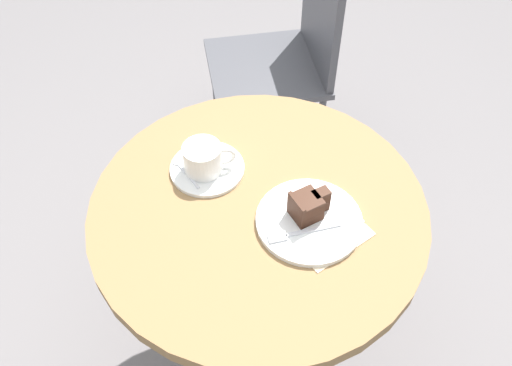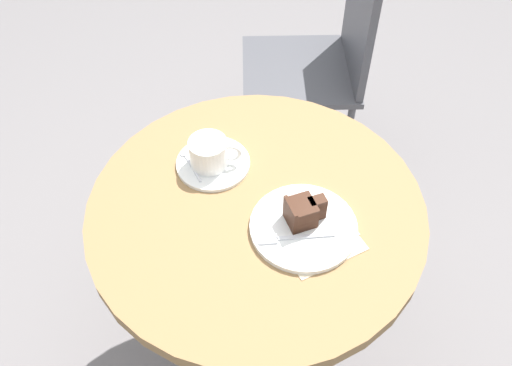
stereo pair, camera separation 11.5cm
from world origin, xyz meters
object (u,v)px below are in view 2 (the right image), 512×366
cake_slice (303,212)px  coffee_cup (209,152)px  napkin (313,232)px  fork (287,238)px  cafe_chair (325,55)px  teaspoon (189,162)px  cake_plate (303,227)px  saucer (213,163)px

cake_slice → coffee_cup: bearing=141.3°
cake_slice → napkin: bearing=-45.1°
fork → napkin: (0.05, 0.02, -0.01)m
coffee_cup → napkin: coffee_cup is taller
fork → cafe_chair: cafe_chair is taller
teaspoon → cake_slice: cake_slice is taller
cake_plate → cake_slice: 0.04m
napkin → cake_plate: bearing=154.5°
teaspoon → cake_plate: (0.25, -0.18, -0.01)m
cake_slice → cafe_chair: (0.12, 0.81, -0.20)m
saucer → cafe_chair: 0.74m
saucer → fork: fork is taller
cake_plate → cafe_chair: 0.85m
teaspoon → napkin: 0.33m
fork → cake_slice: bearing=-130.4°
cafe_chair → cake_plate: bearing=-10.3°
saucer → cake_slice: 0.26m
fork → cafe_chair: (0.15, 0.86, -0.18)m
teaspoon → saucer: bearing=-115.4°
fork → cafe_chair: size_ratio=0.18×
saucer → napkin: 0.29m
coffee_cup → cake_plate: bearing=-40.5°
teaspoon → fork: fork is taller
cake_plate → napkin: 0.02m
cafe_chair → cake_slice: bearing=-10.6°
teaspoon → cafe_chair: 0.77m
cake_slice → cafe_chair: size_ratio=0.11×
coffee_cup → cafe_chair: bearing=63.5°
saucer → fork: 0.27m
cake_plate → napkin: cake_plate is taller
cake_plate → teaspoon: bearing=144.9°
saucer → cafe_chair: (0.32, 0.65, -0.17)m
coffee_cup → fork: bearing=-50.9°
saucer → teaspoon: bearing=-178.1°
coffee_cup → cake_slice: (0.20, -0.16, -0.00)m
coffee_cup → cake_slice: 0.26m
coffee_cup → teaspoon: size_ratio=1.24×
coffee_cup → saucer: bearing=35.7°
saucer → napkin: bearing=-40.9°
coffee_cup → fork: 0.27m
napkin → cake_slice: bearing=134.9°
saucer → coffee_cup: (-0.01, -0.00, 0.04)m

